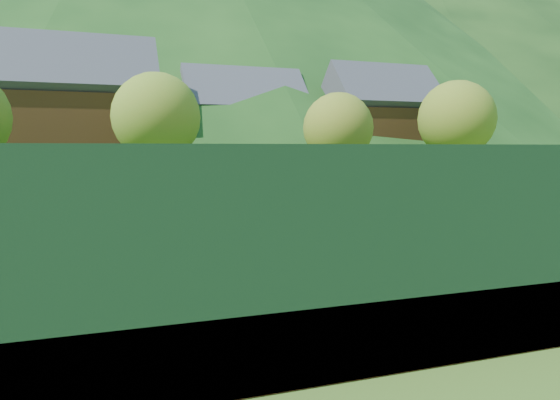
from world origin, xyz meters
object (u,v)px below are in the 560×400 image
object	(u,v)px
student_c	(434,195)
chalet_right	(379,126)
student_a	(376,199)
student_b	(366,195)
chalet_mid	(243,128)
ball_hopper	(151,237)
chalet_left	(76,117)
coach	(256,217)
tennis_net	(312,212)
student_d	(463,195)

from	to	relation	value
student_c	chalet_right	bearing A→B (deg)	-132.60
student_a	student_b	bearing A→B (deg)	-113.71
student_b	chalet_mid	xyz separation A→B (m)	(1.92, 30.67, 4.21)
ball_hopper	student_a	bearing A→B (deg)	32.49
chalet_right	student_b	bearing A→B (deg)	-120.83
ball_hopper	chalet_left	distance (m)	35.42
coach	chalet_left	bearing A→B (deg)	96.95
student_c	tennis_net	distance (m)	8.12
student_d	coach	bearing A→B (deg)	18.10
student_c	chalet_left	xyz separation A→B (m)	(-17.58, 27.09, 4.94)
student_b	tennis_net	distance (m)	5.27
tennis_net	chalet_right	xyz separation A→B (m)	(20.00, 30.00, 4.74)
ball_hopper	student_c	bearing A→B (deg)	29.27
student_d	chalet_right	xyz separation A→B (m)	(11.85, 28.48, 4.47)
student_c	coach	bearing A→B (deg)	12.31
chalet_right	chalet_mid	bearing A→B (deg)	164.05
coach	student_b	xyz separation A→B (m)	(7.26, 6.70, -0.16)
student_a	student_d	xyz separation A→B (m)	(4.61, 0.12, 0.03)
student_c	chalet_mid	size ratio (longest dim) A/B	0.11
chalet_left	student_d	bearing A→B (deg)	-57.49
student_a	ball_hopper	bearing A→B (deg)	24.41
student_b	student_d	distance (m)	4.45
coach	tennis_net	size ratio (longest dim) A/B	0.15
student_a	ball_hopper	size ratio (longest dim) A/B	1.48
student_a	student_d	distance (m)	4.61
chalet_left	chalet_mid	distance (m)	16.51
student_b	tennis_net	bearing A→B (deg)	43.46
student_b	chalet_right	size ratio (longest dim) A/B	0.13
student_b	ball_hopper	bearing A→B (deg)	42.56
chalet_left	chalet_right	distance (m)	30.00
tennis_net	chalet_right	world-z (taller)	chalet_right
coach	student_d	world-z (taller)	coach
student_c	chalet_left	size ratio (longest dim) A/B	0.10
student_a	chalet_right	distance (m)	33.30
coach	chalet_right	world-z (taller)	chalet_right
chalet_mid	student_b	bearing A→B (deg)	-93.58
student_d	tennis_net	distance (m)	8.29
coach	chalet_mid	distance (m)	38.69
ball_hopper	chalet_mid	xyz separation A→B (m)	(12.32, 38.88, 4.22)
student_a	student_c	xyz separation A→B (m)	(4.03, 1.51, -0.06)
chalet_mid	student_c	bearing A→B (deg)	-87.10
chalet_left	chalet_right	world-z (taller)	chalet_left
student_b	coach	bearing A→B (deg)	46.98
ball_hopper	coach	bearing A→B (deg)	25.68
student_b	student_c	bearing A→B (deg)	177.43
student_d	ball_hopper	xyz separation A→B (m)	(-14.47, -6.40, -0.02)
student_d	ball_hopper	world-z (taller)	student_d
tennis_net	chalet_left	distance (m)	32.04
coach	student_b	size ratio (longest dim) A/B	1.22
chalet_mid	ball_hopper	bearing A→B (deg)	-107.58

